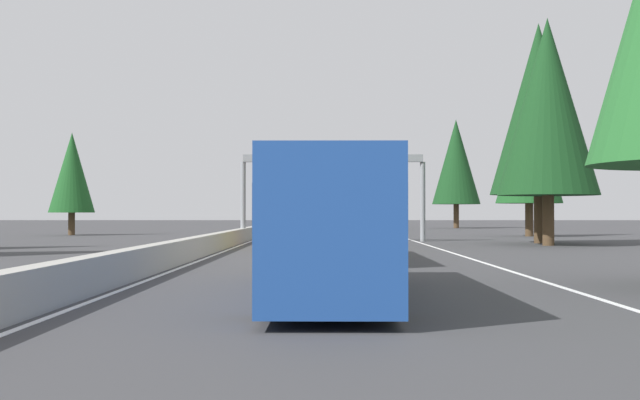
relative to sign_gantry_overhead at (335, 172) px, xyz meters
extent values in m
plane|color=#38383A|center=(6.93, 6.04, -4.74)|extent=(320.00, 320.00, 0.00)
cube|color=#9E9B93|center=(26.93, 6.34, -4.29)|extent=(180.00, 0.56, 0.90)
cube|color=silver|center=(16.93, -5.48, -4.73)|extent=(160.00, 0.16, 0.01)
cube|color=silver|center=(16.93, 5.79, -4.73)|extent=(160.00, 0.16, 0.01)
cylinder|color=gray|center=(0.04, 6.34, -2.01)|extent=(0.36, 0.36, 5.45)
cylinder|color=gray|center=(0.04, -5.98, -2.01)|extent=(0.36, 0.36, 5.45)
cube|color=gray|center=(0.04, 0.18, 0.97)|extent=(0.50, 12.32, 0.50)
cube|color=#0C602D|center=(-0.11, 2.40, -0.13)|extent=(0.12, 3.20, 1.90)
cube|color=black|center=(-0.11, -2.53, -0.03)|extent=(0.16, 4.20, 1.50)
cube|color=#1E4793|center=(-35.87, 0.59, -3.09)|extent=(11.50, 2.50, 2.90)
cube|color=#2D3847|center=(-35.87, 0.59, -2.72)|extent=(11.04, 2.55, 0.84)
cylinder|color=black|center=(-31.84, 1.69, -4.24)|extent=(1.00, 0.30, 1.00)
cylinder|color=black|center=(-31.84, -0.51, -4.24)|extent=(1.00, 0.30, 1.00)
cylinder|color=black|center=(-39.89, 1.69, -4.24)|extent=(1.00, 0.30, 1.00)
cylinder|color=black|center=(-39.89, -0.51, -4.24)|extent=(1.00, 0.30, 1.00)
cube|color=gold|center=(-9.93, 0.64, -3.04)|extent=(6.12, 2.40, 2.50)
cube|color=red|center=(-5.68, 0.64, -3.34)|extent=(2.38, 2.30, 1.90)
cylinder|color=black|center=(-5.85, 1.70, -4.29)|extent=(0.90, 0.28, 0.90)
cylinder|color=black|center=(-5.85, -0.42, -4.29)|extent=(0.90, 0.28, 0.90)
cylinder|color=black|center=(-11.63, 1.70, -4.29)|extent=(0.90, 0.28, 0.90)
cylinder|color=black|center=(-11.63, -0.42, -4.29)|extent=(0.90, 0.28, 0.90)
cube|color=black|center=(14.57, 4.37, -4.21)|extent=(4.40, 1.80, 0.76)
cube|color=#2D3847|center=(14.35, 4.37, -3.55)|extent=(2.46, 1.51, 0.56)
cylinder|color=black|center=(15.98, 5.16, -4.42)|extent=(0.64, 0.22, 0.64)
cylinder|color=black|center=(15.98, 3.58, -4.42)|extent=(0.64, 0.22, 0.64)
cylinder|color=black|center=(13.16, 5.16, -4.42)|extent=(0.64, 0.22, 0.64)
cylinder|color=black|center=(13.16, 3.58, -4.42)|extent=(0.64, 0.22, 0.64)
cube|color=slate|center=(42.47, 0.52, -3.77)|extent=(5.00, 1.95, 1.44)
cube|color=#2D3847|center=(40.17, 0.52, -3.51)|extent=(0.08, 1.48, 0.56)
cylinder|color=black|center=(44.17, 1.38, -4.39)|extent=(0.70, 0.24, 0.70)
cylinder|color=black|center=(44.17, -0.33, -4.39)|extent=(0.70, 0.24, 0.70)
cylinder|color=black|center=(40.77, 1.38, -4.39)|extent=(0.70, 0.24, 0.70)
cylinder|color=black|center=(40.77, -0.33, -4.39)|extent=(0.70, 0.24, 0.70)
cube|color=white|center=(68.57, 4.26, -4.21)|extent=(4.40, 1.80, 0.76)
cube|color=#2D3847|center=(68.35, 4.26, -3.55)|extent=(2.46, 1.51, 0.56)
cylinder|color=black|center=(69.97, 5.05, -4.42)|extent=(0.64, 0.22, 0.64)
cylinder|color=black|center=(69.97, 3.47, -4.42)|extent=(0.64, 0.22, 0.64)
cylinder|color=black|center=(67.16, 5.05, -4.42)|extent=(0.64, 0.22, 0.64)
cylinder|color=black|center=(67.16, 3.47, -4.42)|extent=(0.64, 0.22, 0.64)
cube|color=white|center=(34.14, -2.81, -4.13)|extent=(5.60, 2.00, 0.70)
cube|color=white|center=(35.15, -2.81, -3.33)|extent=(2.24, 1.84, 0.90)
cube|color=#2D3847|center=(35.15, -2.81, -3.24)|extent=(2.02, 1.92, 0.41)
cylinder|color=black|center=(35.99, -1.95, -4.34)|extent=(0.80, 0.28, 0.80)
cylinder|color=black|center=(35.99, -3.67, -4.34)|extent=(0.80, 0.28, 0.80)
cylinder|color=black|center=(32.29, -1.95, -4.34)|extent=(0.80, 0.28, 0.80)
cylinder|color=black|center=(32.29, -3.67, -4.34)|extent=(0.80, 0.28, 0.80)
cube|color=slate|center=(54.69, 3.99, -4.21)|extent=(4.40, 1.80, 0.76)
cube|color=#2D3847|center=(54.47, 3.99, -3.55)|extent=(2.46, 1.51, 0.56)
cylinder|color=black|center=(56.10, 4.78, -4.42)|extent=(0.64, 0.22, 0.64)
cylinder|color=black|center=(56.10, 3.20, -4.42)|extent=(0.64, 0.22, 0.64)
cylinder|color=black|center=(53.28, 4.78, -4.42)|extent=(0.64, 0.22, 0.64)
cylinder|color=black|center=(53.28, 3.20, -4.42)|extent=(0.64, 0.22, 0.64)
cube|color=white|center=(-21.62, 0.51, -3.09)|extent=(11.50, 2.50, 2.90)
cube|color=#2D3847|center=(-21.62, 0.51, -2.72)|extent=(11.04, 2.55, 0.84)
cylinder|color=black|center=(-17.60, 1.61, -4.24)|extent=(1.00, 0.30, 1.00)
cylinder|color=black|center=(-17.60, -0.59, -4.24)|extent=(1.00, 0.30, 1.00)
cylinder|color=black|center=(-25.65, 1.61, -4.24)|extent=(1.00, 0.30, 1.00)
cylinder|color=black|center=(-25.65, -0.59, -4.24)|extent=(1.00, 0.30, 1.00)
cylinder|color=#4C3823|center=(-6.94, -12.61, -3.24)|extent=(0.69, 0.69, 3.00)
cone|color=#143D19|center=(-6.94, -12.61, 3.59)|extent=(6.01, 6.01, 10.65)
cylinder|color=#4C3823|center=(-3.06, -13.12, -3.17)|extent=(0.70, 0.70, 3.14)
cone|color=#143D19|center=(-3.06, -13.12, 3.96)|extent=(6.27, 6.27, 11.12)
cylinder|color=#4C3823|center=(12.12, -16.35, -3.35)|extent=(0.66, 0.66, 2.77)
cone|color=#194C1E|center=(12.12, -16.35, 2.94)|extent=(5.54, 5.54, 9.81)
cylinder|color=#4C3823|center=(48.80, -16.28, -3.18)|extent=(0.70, 0.70, 3.11)
cone|color=#143D19|center=(48.80, -16.28, 3.90)|extent=(6.23, 6.23, 11.04)
cylinder|color=#4C3823|center=(15.21, 23.01, -3.74)|extent=(0.58, 0.58, 1.99)
cone|color=#194C1E|center=(15.21, 23.01, 0.79)|extent=(3.98, 3.98, 7.06)
camera|label=1|loc=(-54.32, 0.66, -2.81)|focal=44.58mm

